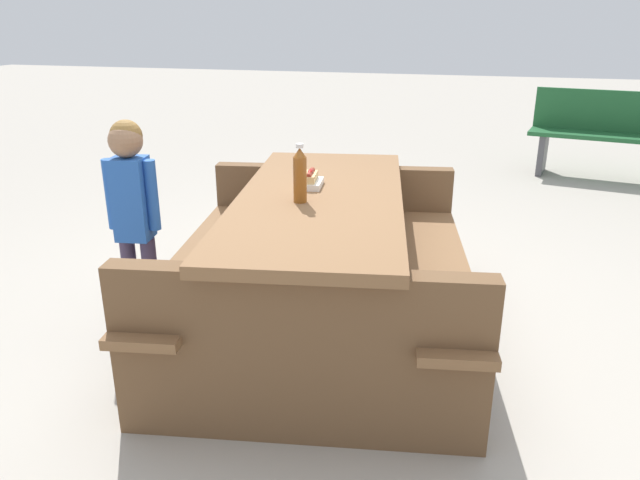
% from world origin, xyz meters
% --- Properties ---
extents(ground_plane, '(30.00, 30.00, 0.00)m').
position_xyz_m(ground_plane, '(0.00, 0.00, 0.00)').
color(ground_plane, '#ADA599').
rests_on(ground_plane, ground).
extents(picnic_table, '(2.01, 1.68, 0.75)m').
position_xyz_m(picnic_table, '(0.00, 0.00, 0.44)').
color(picnic_table, brown).
rests_on(picnic_table, ground).
extents(soda_bottle, '(0.06, 0.06, 0.26)m').
position_xyz_m(soda_bottle, '(-0.13, 0.05, 0.87)').
color(soda_bottle, brown).
rests_on(soda_bottle, picnic_table).
extents(hotdog_tray, '(0.19, 0.13, 0.08)m').
position_xyz_m(hotdog_tray, '(0.13, 0.08, 0.78)').
color(hotdog_tray, white).
rests_on(hotdog_tray, picnic_table).
extents(child_in_coat, '(0.18, 0.26, 1.08)m').
position_xyz_m(child_in_coat, '(-0.12, 0.92, 0.69)').
color(child_in_coat, '#3F334C').
rests_on(child_in_coat, ground).
extents(park_bench_near, '(0.67, 1.55, 0.85)m').
position_xyz_m(park_bench_near, '(3.86, -1.90, 0.45)').
color(park_bench_near, '#1E592D').
rests_on(park_bench_near, ground).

